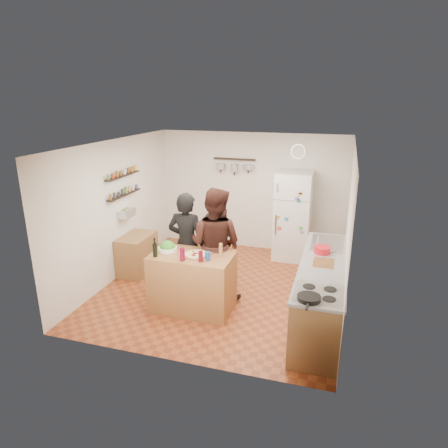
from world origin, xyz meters
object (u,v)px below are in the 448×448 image
(pepper_mill, at_px, (221,251))
(person_left, at_px, (187,244))
(prep_island, at_px, (192,282))
(salt_canister, at_px, (208,256))
(wall_clock, at_px, (298,151))
(red_bowl, at_px, (322,250))
(side_table, at_px, (137,254))
(skillet, at_px, (309,298))
(salad_bowl, at_px, (168,249))
(counter_run, at_px, (321,292))
(person_center, at_px, (215,244))
(person_back, at_px, (217,239))
(fridge, at_px, (293,216))
(wine_bottle, at_px, (155,250))

(pepper_mill, distance_m, person_left, 0.85)
(prep_island, bearing_deg, pepper_mill, 6.34)
(prep_island, bearing_deg, person_left, 119.72)
(salt_canister, distance_m, wall_clock, 3.34)
(red_bowl, xyz_separation_m, side_table, (-3.39, 0.34, -0.61))
(prep_island, distance_m, skillet, 2.12)
(salad_bowl, xyz_separation_m, skillet, (2.26, -0.97, 0.01))
(person_left, relative_size, skillet, 6.25)
(counter_run, bearing_deg, person_center, 172.10)
(salad_bowl, xyz_separation_m, wall_clock, (1.61, 2.82, 1.21))
(person_left, bearing_deg, pepper_mill, 149.41)
(salad_bowl, relative_size, person_back, 0.18)
(skillet, relative_size, red_bowl, 1.14)
(person_center, bearing_deg, fridge, -107.70)
(person_left, height_order, person_center, person_center)
(pepper_mill, distance_m, wall_clock, 3.14)
(skillet, bearing_deg, person_center, 139.21)
(counter_run, distance_m, wall_clock, 3.22)
(salad_bowl, bearing_deg, person_back, 62.80)
(side_table, bearing_deg, fridge, 30.27)
(person_back, bearing_deg, pepper_mill, 142.63)
(person_back, xyz_separation_m, wall_clock, (1.11, 1.84, 1.34))
(pepper_mill, height_order, red_bowl, pepper_mill)
(salad_bowl, bearing_deg, person_left, 71.57)
(salt_canister, bearing_deg, pepper_mill, 48.58)
(wine_bottle, bearing_deg, pepper_mill, 15.87)
(counter_run, xyz_separation_m, wall_clock, (-0.75, 2.63, 1.70))
(person_center, bearing_deg, person_left, 7.37)
(skillet, bearing_deg, red_bowl, 88.16)
(person_back, bearing_deg, counter_run, -170.89)
(salt_canister, bearing_deg, red_bowl, 25.12)
(person_center, bearing_deg, wine_bottle, 52.06)
(pepper_mill, xyz_separation_m, person_center, (-0.23, 0.43, -0.06))
(red_bowl, height_order, wall_clock, wall_clock)
(person_center, height_order, wall_clock, wall_clock)
(person_back, height_order, wall_clock, wall_clock)
(salad_bowl, xyz_separation_m, pepper_mill, (0.87, 0.00, 0.06))
(salt_canister, height_order, wall_clock, wall_clock)
(wine_bottle, distance_m, person_center, 1.00)
(prep_island, height_order, red_bowl, red_bowl)
(pepper_mill, height_order, side_table, pepper_mill)
(person_center, bearing_deg, red_bowl, -167.27)
(pepper_mill, height_order, fridge, fridge)
(prep_island, relative_size, person_left, 0.71)
(person_center, relative_size, skillet, 6.66)
(counter_run, distance_m, fridge, 2.46)
(wall_clock, bearing_deg, skillet, -80.28)
(salad_bowl, height_order, person_center, person_center)
(salt_canister, relative_size, counter_run, 0.05)
(wall_clock, bearing_deg, prep_island, -112.60)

